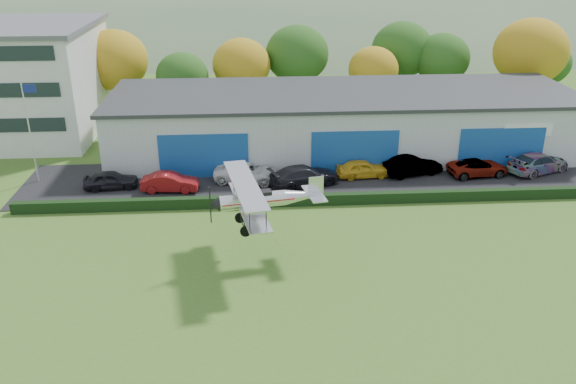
{
  "coord_description": "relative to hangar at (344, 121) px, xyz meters",
  "views": [
    {
      "loc": [
        -3.38,
        -22.17,
        17.72
      ],
      "look_at": [
        -1.08,
        11.4,
        3.13
      ],
      "focal_mm": 36.9,
      "sensor_mm": 36.0,
      "label": 1
    }
  ],
  "objects": [
    {
      "name": "car_4",
      "position": [
        0.53,
        -6.87,
        -1.9
      ],
      "size": [
        4.25,
        1.99,
        1.41
      ],
      "primitive_type": "imported",
      "rotation": [
        0.0,
        0.0,
        1.65
      ],
      "color": "gold",
      "rests_on": "apron"
    },
    {
      "name": "car_0",
      "position": [
        -18.96,
        -7.83,
        -1.92
      ],
      "size": [
        4.2,
        2.04,
        1.38
      ],
      "primitive_type": "imported",
      "rotation": [
        0.0,
        0.0,
        1.68
      ],
      "color": "black",
      "rests_on": "apron"
    },
    {
      "name": "car_3",
      "position": [
        -4.31,
        -8.27,
        -1.82
      ],
      "size": [
        5.84,
        3.85,
        1.57
      ],
      "primitive_type": "imported",
      "rotation": [
        0.0,
        0.0,
        1.9
      ],
      "color": "black",
      "rests_on": "apron"
    },
    {
      "name": "biplane",
      "position": [
        -7.73,
        -19.03,
        1.19
      ],
      "size": [
        6.77,
        7.73,
        2.87
      ],
      "rotation": [
        0.0,
        0.0,
        0.18
      ],
      "color": "silver"
    },
    {
      "name": "car_2",
      "position": [
        -8.61,
        -7.21,
        -1.89
      ],
      "size": [
        5.52,
        3.28,
        1.44
      ],
      "primitive_type": "imported",
      "rotation": [
        0.0,
        0.0,
        1.39
      ],
      "color": "silver",
      "rests_on": "apron"
    },
    {
      "name": "ground",
      "position": [
        -5.0,
        -27.98,
        -2.66
      ],
      "size": [
        300.0,
        300.0,
        0.0
      ],
      "primitive_type": "plane",
      "color": "#3E6921",
      "rests_on": "ground"
    },
    {
      "name": "tree_belt",
      "position": [
        -4.15,
        12.64,
        2.95
      ],
      "size": [
        75.7,
        13.22,
        10.12
      ],
      "color": "#3D2614",
      "rests_on": "ground"
    },
    {
      "name": "apron",
      "position": [
        -2.0,
        -6.98,
        -2.63
      ],
      "size": [
        48.0,
        9.0,
        0.05
      ],
      "primitive_type": "cube",
      "color": "black",
      "rests_on": "ground"
    },
    {
      "name": "car_6",
      "position": [
        9.8,
        -7.13,
        -1.94
      ],
      "size": [
        5.02,
        2.77,
        1.33
      ],
      "primitive_type": "imported",
      "rotation": [
        0.0,
        0.0,
        1.69
      ],
      "color": "gray",
      "rests_on": "apron"
    },
    {
      "name": "hedge",
      "position": [
        -2.0,
        -11.78,
        -2.26
      ],
      "size": [
        46.0,
        0.6,
        0.8
      ],
      "primitive_type": "cube",
      "color": "black",
      "rests_on": "ground"
    },
    {
      "name": "distant_hills",
      "position": [
        -9.38,
        112.02,
        -15.7
      ],
      "size": [
        430.0,
        196.0,
        56.0
      ],
      "color": "#4C6642",
      "rests_on": "ground"
    },
    {
      "name": "car_1",
      "position": [
        -14.42,
        -8.67,
        -1.9
      ],
      "size": [
        4.35,
        1.78,
        1.4
      ],
      "primitive_type": "imported",
      "rotation": [
        0.0,
        0.0,
        1.5
      ],
      "color": "maroon",
      "rests_on": "apron"
    },
    {
      "name": "car_5",
      "position": [
        4.61,
        -6.68,
        -1.83
      ],
      "size": [
        5.0,
        2.85,
        1.56
      ],
      "primitive_type": "imported",
      "rotation": [
        0.0,
        0.0,
        1.84
      ],
      "color": "gray",
      "rests_on": "apron"
    },
    {
      "name": "car_7",
      "position": [
        14.96,
        -6.75,
        -1.81
      ],
      "size": [
        5.95,
        4.22,
        1.6
      ],
      "primitive_type": "imported",
      "rotation": [
        0.0,
        0.0,
        1.97
      ],
      "color": "gray",
      "rests_on": "apron"
    },
    {
      "name": "flagpole",
      "position": [
        -24.88,
        -5.98,
        2.13
      ],
      "size": [
        1.05,
        0.1,
        8.0
      ],
      "color": "silver",
      "rests_on": "ground"
    },
    {
      "name": "hangar",
      "position": [
        0.0,
        0.0,
        0.0
      ],
      "size": [
        40.6,
        12.6,
        5.3
      ],
      "color": "#B2B7BC",
      "rests_on": "ground"
    }
  ]
}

